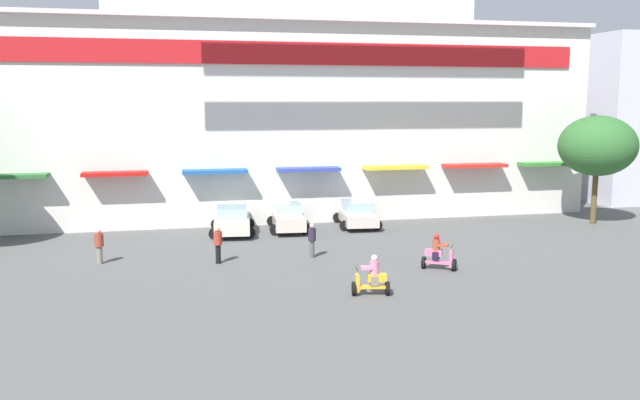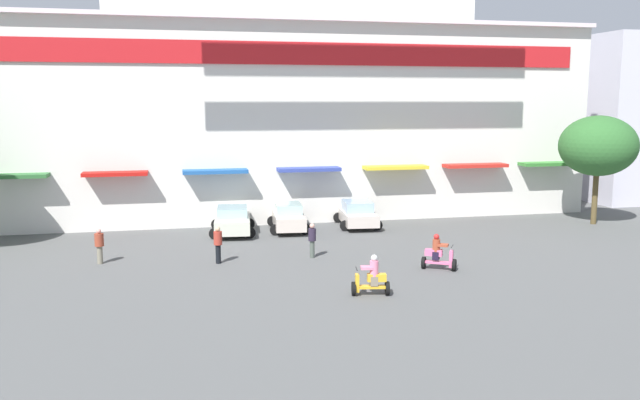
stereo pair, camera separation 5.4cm
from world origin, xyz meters
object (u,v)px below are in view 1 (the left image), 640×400
at_px(scooter_rider_2, 438,255).
at_px(scooter_rider_3, 372,279).
at_px(pedestrian_0, 99,244).
at_px(parked_car_1, 288,217).
at_px(parked_car_2, 357,214).
at_px(pedestrian_2, 312,238).
at_px(pedestrian_1, 218,243).
at_px(parked_car_0, 232,220).
at_px(plaza_tree_1, 598,146).

xyz_separation_m(scooter_rider_2, scooter_rider_3, (-3.88, -2.96, -0.02)).
bearing_deg(pedestrian_0, scooter_rider_2, -16.32).
height_order(parked_car_1, parked_car_2, parked_car_1).
distance_m(scooter_rider_3, pedestrian_2, 6.32).
xyz_separation_m(scooter_rider_3, pedestrian_1, (-5.27, 6.08, 0.32)).
relative_size(parked_car_1, parked_car_2, 0.99).
height_order(parked_car_0, scooter_rider_3, scooter_rider_3).
bearing_deg(scooter_rider_2, scooter_rider_3, -142.64).
bearing_deg(scooter_rider_3, parked_car_0, 108.14).
bearing_deg(parked_car_0, pedestrian_1, -100.37).
distance_m(plaza_tree_1, pedestrian_2, 18.77).
distance_m(parked_car_1, scooter_rider_3, 12.84).
distance_m(parked_car_0, parked_car_1, 3.13).
distance_m(scooter_rider_2, pedestrian_2, 5.86).
bearing_deg(parked_car_0, plaza_tree_1, -4.41).
distance_m(parked_car_0, parked_car_2, 7.21).
xyz_separation_m(parked_car_0, parked_car_1, (3.12, 0.31, 0.01)).
relative_size(parked_car_1, pedestrian_0, 2.70).
bearing_deg(parked_car_0, pedestrian_0, -139.76).
xyz_separation_m(plaza_tree_1, scooter_rider_3, (-16.85, -10.88, -3.94)).
bearing_deg(pedestrian_2, pedestrian_0, 174.51).
bearing_deg(pedestrian_0, pedestrian_1, -11.71).
bearing_deg(parked_car_0, scooter_rider_3, -71.86).
relative_size(parked_car_0, scooter_rider_2, 2.77).
distance_m(parked_car_2, pedestrian_0, 14.76).
bearing_deg(parked_car_1, pedestrian_0, -149.08).
xyz_separation_m(parked_car_0, pedestrian_1, (-1.17, -6.42, 0.20)).
xyz_separation_m(scooter_rider_2, pedestrian_0, (-14.30, 4.19, 0.23)).
height_order(scooter_rider_3, pedestrian_0, pedestrian_0).
height_order(parked_car_0, scooter_rider_2, scooter_rider_2).
distance_m(pedestrian_0, pedestrian_2, 9.49).
bearing_deg(parked_car_1, parked_car_0, -174.41).
xyz_separation_m(parked_car_1, pedestrian_1, (-4.29, -6.72, 0.19)).
distance_m(parked_car_0, scooter_rider_2, 12.43).
height_order(parked_car_2, scooter_rider_3, scooter_rider_3).
relative_size(parked_car_1, scooter_rider_3, 2.74).
bearing_deg(scooter_rider_2, plaza_tree_1, 31.41).
xyz_separation_m(parked_car_0, parked_car_2, (7.19, 0.61, -0.01)).
bearing_deg(pedestrian_0, parked_car_2, 23.81).
distance_m(plaza_tree_1, scooter_rider_3, 20.45).
relative_size(pedestrian_1, pedestrian_2, 1.04).
distance_m(pedestrian_0, pedestrian_1, 5.26).
bearing_deg(plaza_tree_1, scooter_rider_3, -147.14).
xyz_separation_m(parked_car_1, pedestrian_2, (0.01, -6.56, 0.15)).
height_order(scooter_rider_2, pedestrian_0, pedestrian_0).
distance_m(scooter_rider_2, pedestrian_1, 9.68).
bearing_deg(pedestrian_1, scooter_rider_3, -49.10).
relative_size(parked_car_2, scooter_rider_3, 2.75).
bearing_deg(scooter_rider_3, pedestrian_2, 98.79).
height_order(plaza_tree_1, parked_car_0, plaza_tree_1).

